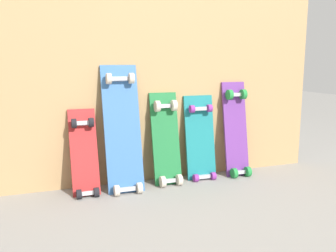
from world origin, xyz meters
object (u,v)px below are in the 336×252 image
at_px(skateboard_green, 167,143).
at_px(skateboard_teal, 200,143).
at_px(skateboard_blue, 123,134).
at_px(skateboard_red, 85,158).
at_px(skateboard_purple, 236,133).

relative_size(skateboard_green, skateboard_teal, 1.03).
height_order(skateboard_blue, skateboard_teal, skateboard_blue).
relative_size(skateboard_red, skateboard_blue, 0.69).
distance_m(skateboard_blue, skateboard_purple, 0.80).
bearing_deg(skateboard_red, skateboard_teal, 2.65).
relative_size(skateboard_red, skateboard_green, 0.89).
xyz_separation_m(skateboard_green, skateboard_purple, (0.51, 0.01, 0.03)).
bearing_deg(skateboard_red, skateboard_green, 1.58).
height_order(skateboard_red, skateboard_blue, skateboard_blue).
bearing_deg(skateboard_teal, skateboard_green, -175.12).
xyz_separation_m(skateboard_green, skateboard_teal, (0.25, 0.02, -0.02)).
height_order(skateboard_red, skateboard_purple, skateboard_purple).
height_order(skateboard_red, skateboard_green, skateboard_green).
bearing_deg(skateboard_blue, skateboard_green, 4.49).
bearing_deg(skateboard_blue, skateboard_teal, 4.67).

